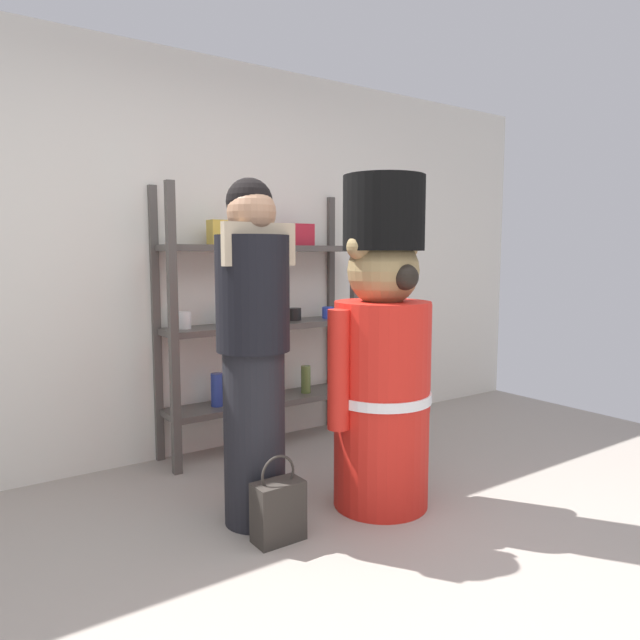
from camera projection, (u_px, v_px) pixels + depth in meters
ground_plane at (410, 612)px, 2.18m from camera, size 6.40×6.40×0.00m
back_wall at (179, 258)px, 3.82m from camera, size 6.40×0.12×2.60m
merchandise_shelf at (262, 320)px, 3.97m from camera, size 1.41×0.35×1.75m
teddy_bear_guard at (382, 356)px, 3.04m from camera, size 0.67×0.52×1.72m
person_shopper at (253, 347)px, 2.82m from camera, size 0.37×0.35×1.68m
shopping_bag at (278, 510)px, 2.71m from camera, size 0.23×0.13×0.41m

